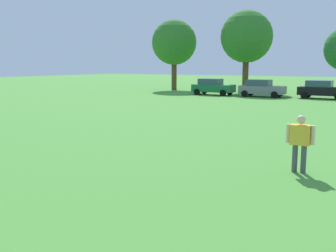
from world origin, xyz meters
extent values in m
plane|color=#4C9338|center=(0.00, 30.00, 0.00)|extent=(160.00, 160.00, 0.00)
cylinder|color=#4C4C51|center=(6.04, 11.53, 0.41)|extent=(0.15, 0.15, 0.83)
cylinder|color=#4C4C51|center=(6.28, 11.54, 0.41)|extent=(0.15, 0.15, 0.83)
cube|color=yellow|center=(6.16, 11.54, 1.12)|extent=(0.56, 0.33, 0.58)
cylinder|color=beige|center=(5.82, 11.52, 1.13)|extent=(0.12, 0.12, 0.55)
cylinder|color=beige|center=(6.50, 11.55, 1.13)|extent=(0.12, 0.12, 0.55)
sphere|color=beige|center=(6.16, 11.54, 1.56)|extent=(0.26, 0.26, 0.26)
cube|color=#196B38|center=(-8.42, 37.80, 0.70)|extent=(4.30, 1.80, 0.76)
cube|color=#334756|center=(-8.77, 37.80, 1.38)|extent=(2.24, 1.58, 0.60)
cylinder|color=black|center=(-6.96, 38.70, 0.32)|extent=(0.64, 0.22, 0.64)
cylinder|color=black|center=(-6.96, 36.90, 0.32)|extent=(0.64, 0.22, 0.64)
cylinder|color=black|center=(-9.89, 38.70, 0.32)|extent=(0.64, 0.22, 0.64)
cylinder|color=black|center=(-9.89, 36.90, 0.32)|extent=(0.64, 0.22, 0.64)
cube|color=slate|center=(-3.26, 37.86, 0.70)|extent=(4.30, 1.80, 0.76)
cube|color=#334756|center=(-3.60, 37.86, 1.38)|extent=(2.24, 1.58, 0.60)
cylinder|color=black|center=(-1.80, 38.76, 0.32)|extent=(0.64, 0.22, 0.64)
cylinder|color=black|center=(-1.80, 36.96, 0.32)|extent=(0.64, 0.22, 0.64)
cylinder|color=black|center=(-4.72, 38.76, 0.32)|extent=(0.64, 0.22, 0.64)
cylinder|color=black|center=(-4.72, 36.96, 0.32)|extent=(0.64, 0.22, 0.64)
cube|color=black|center=(2.20, 38.73, 0.70)|extent=(4.30, 1.80, 0.76)
cube|color=#334756|center=(1.86, 38.73, 1.38)|extent=(2.24, 1.58, 0.60)
cylinder|color=black|center=(0.74, 39.63, 0.32)|extent=(0.64, 0.22, 0.64)
cylinder|color=black|center=(0.74, 37.83, 0.32)|extent=(0.64, 0.22, 0.64)
cylinder|color=brown|center=(-16.33, 43.32, 1.75)|extent=(0.65, 0.65, 3.51)
sphere|color=#337528|center=(-16.33, 43.32, 5.86)|extent=(5.54, 5.54, 5.54)
cylinder|color=brown|center=(-7.35, 44.34, 1.89)|extent=(0.69, 0.69, 3.77)
sphere|color=#337528|center=(-7.35, 44.34, 6.30)|extent=(5.95, 5.95, 5.95)
camera|label=1|loc=(8.62, -0.07, 3.12)|focal=42.28mm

